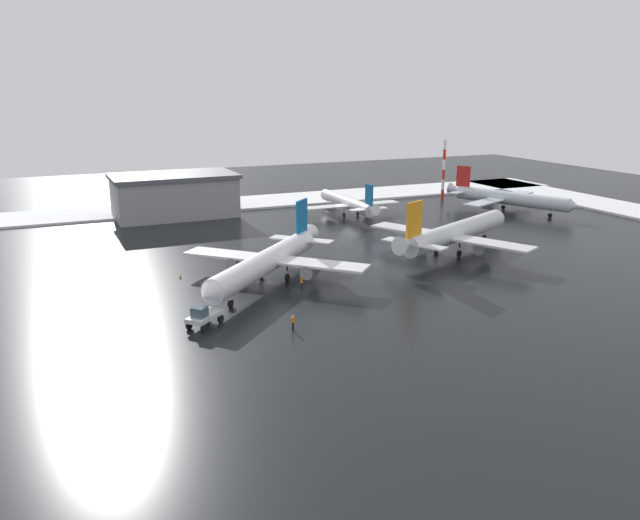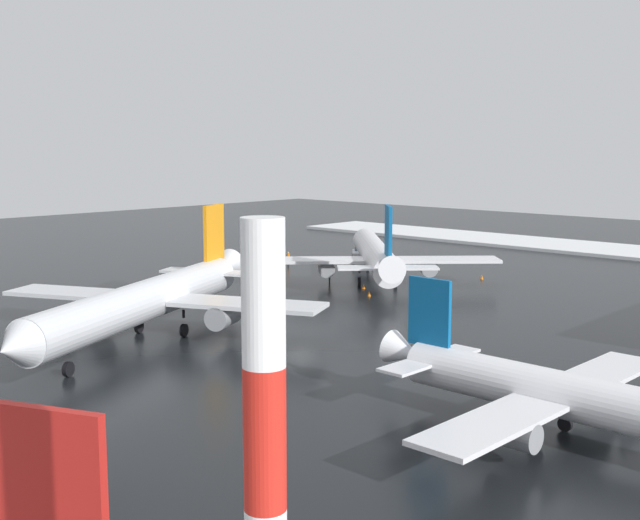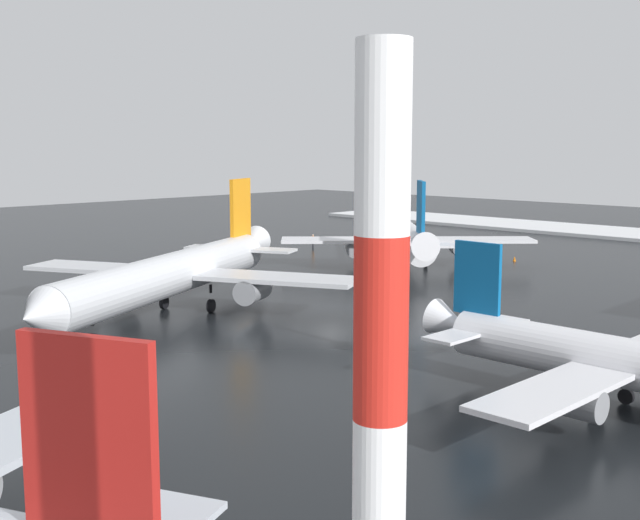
# 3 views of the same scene
# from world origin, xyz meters

# --- Properties ---
(ground_plane) EXTENTS (240.00, 240.00, 0.00)m
(ground_plane) POSITION_xyz_m (0.00, 0.00, 0.00)
(ground_plane) COLOR black
(airplane_parked_portside) EXTENTS (25.39, 25.45, 9.64)m
(airplane_parked_portside) POSITION_xyz_m (22.46, 10.31, 3.19)
(airplane_parked_portside) COLOR white
(airplane_parked_portside) RESTS_ON ground_plane
(airplane_distant_tail) EXTENTS (31.37, 26.68, 9.96)m
(airplane_distant_tail) POSITION_xyz_m (-10.74, 6.29, 3.29)
(airplane_distant_tail) COLOR silver
(airplane_distant_tail) RESTS_ON ground_plane
(pushback_tug) EXTENTS (4.91, 4.69, 2.50)m
(pushback_tug) POSITION_xyz_m (34.24, 22.65, 1.28)
(pushback_tug) COLOR silver
(pushback_tug) RESTS_ON ground_plane
(ground_crew_mid_apron) EXTENTS (0.36, 0.36, 1.71)m
(ground_crew_mid_apron) POSITION_xyz_m (25.47, 27.51, 0.97)
(ground_crew_mid_apron) COLOR black
(ground_crew_mid_apron) RESTS_ON ground_plane
(ground_crew_by_nose_gear) EXTENTS (0.36, 0.36, 1.71)m
(ground_crew_by_nose_gear) POSITION_xyz_m (19.15, 14.34, 0.97)
(ground_crew_by_nose_gear) COLOR black
(ground_crew_by_nose_gear) RESTS_ON ground_plane
(traffic_cone_near_nose) EXTENTS (0.36, 0.36, 0.55)m
(traffic_cone_near_nose) POSITION_xyz_m (15.83, 5.70, 0.28)
(traffic_cone_near_nose) COLOR orange
(traffic_cone_near_nose) RESTS_ON ground_plane
(traffic_cone_mid_line) EXTENTS (0.36, 0.36, 0.55)m
(traffic_cone_mid_line) POSITION_xyz_m (18.82, 8.99, 0.28)
(traffic_cone_mid_line) COLOR orange
(traffic_cone_mid_line) RESTS_ON ground_plane
(traffic_cone_wingtip_side) EXTENTS (0.36, 0.36, 0.55)m
(traffic_cone_wingtip_side) POSITION_xyz_m (32.93, 3.00, 0.28)
(traffic_cone_wingtip_side) COLOR orange
(traffic_cone_wingtip_side) RESTS_ON ground_plane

